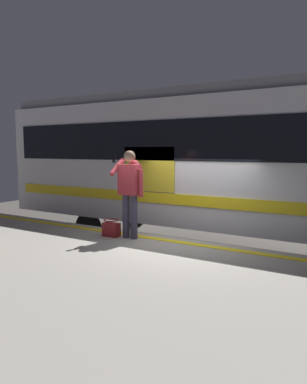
{
  "coord_description": "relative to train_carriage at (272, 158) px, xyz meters",
  "views": [
    {
      "loc": [
        -3.05,
        6.1,
        2.68
      ],
      "look_at": [
        0.41,
        0.3,
        1.89
      ],
      "focal_mm": 33.67,
      "sensor_mm": 36.0,
      "label": 1
    }
  ],
  "objects": [
    {
      "name": "track_rail_far",
      "position": [
        1.18,
        -0.72,
        -2.42
      ],
      "size": [
        22.58,
        0.08,
        0.16
      ],
      "primitive_type": "cube",
      "color": "slate",
      "rests_on": "ground"
    },
    {
      "name": "track_rail_near",
      "position": [
        1.18,
        0.71,
        -2.42
      ],
      "size": [
        22.58,
        0.08,
        0.16
      ],
      "primitive_type": "cube",
      "color": "slate",
      "rests_on": "ground"
    },
    {
      "name": "handbag",
      "position": [
        2.4,
        2.86,
        -1.35
      ],
      "size": [
        0.33,
        0.3,
        0.34
      ],
      "color": "maroon",
      "rests_on": "platform"
    },
    {
      "name": "platform",
      "position": [
        1.18,
        4.58,
        -2.0
      ],
      "size": [
        17.37,
        4.6,
        0.99
      ],
      "primitive_type": "cube",
      "color": "#9E998E",
      "rests_on": "ground"
    },
    {
      "name": "train_carriage",
      "position": [
        0.0,
        0.0,
        0.0
      ],
      "size": [
        13.97,
        2.74,
        3.91
      ],
      "color": "silver",
      "rests_on": "ground"
    },
    {
      "name": "safety_line",
      "position": [
        1.18,
        2.58,
        -1.5
      ],
      "size": [
        17.03,
        0.16,
        0.01
      ],
      "primitive_type": "cube",
      "color": "yellow",
      "rests_on": "platform"
    },
    {
      "name": "passenger",
      "position": [
        2.0,
        2.77,
        -0.51
      ],
      "size": [
        0.57,
        0.55,
        1.68
      ],
      "color": "#383347",
      "rests_on": "platform"
    },
    {
      "name": "ground_plane",
      "position": [
        1.18,
        2.28,
        -2.5
      ],
      "size": [
        26.06,
        26.06,
        0.0
      ],
      "primitive_type": "plane",
      "color": "#4C4742"
    }
  ]
}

